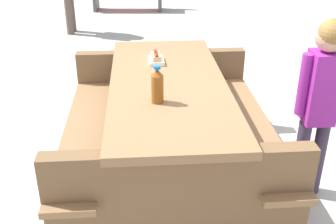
{
  "coord_description": "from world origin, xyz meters",
  "views": [
    {
      "loc": [
        -2.46,
        -0.54,
        1.79
      ],
      "look_at": [
        0.0,
        0.0,
        0.52
      ],
      "focal_mm": 44.38,
      "sensor_mm": 36.0,
      "label": 1
    }
  ],
  "objects_px": {
    "picnic_table": "(168,122)",
    "soda_bottle": "(157,86)",
    "hotdog_tray": "(156,59)",
    "child_in_coat": "(322,89)"
  },
  "relations": [
    {
      "from": "picnic_table",
      "to": "soda_bottle",
      "type": "bearing_deg",
      "value": -178.57
    },
    {
      "from": "hotdog_tray",
      "to": "soda_bottle",
      "type": "bearing_deg",
      "value": -165.39
    },
    {
      "from": "soda_bottle",
      "to": "child_in_coat",
      "type": "height_order",
      "value": "child_in_coat"
    },
    {
      "from": "soda_bottle",
      "to": "hotdog_tray",
      "type": "xyz_separation_m",
      "value": [
        0.66,
        0.17,
        -0.07
      ]
    },
    {
      "from": "picnic_table",
      "to": "soda_bottle",
      "type": "height_order",
      "value": "soda_bottle"
    },
    {
      "from": "hotdog_tray",
      "to": "picnic_table",
      "type": "bearing_deg",
      "value": -153.98
    },
    {
      "from": "child_in_coat",
      "to": "picnic_table",
      "type": "bearing_deg",
      "value": 91.49
    },
    {
      "from": "hotdog_tray",
      "to": "child_in_coat",
      "type": "bearing_deg",
      "value": -105.36
    },
    {
      "from": "soda_bottle",
      "to": "hotdog_tray",
      "type": "distance_m",
      "value": 0.68
    },
    {
      "from": "picnic_table",
      "to": "child_in_coat",
      "type": "height_order",
      "value": "child_in_coat"
    }
  ]
}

